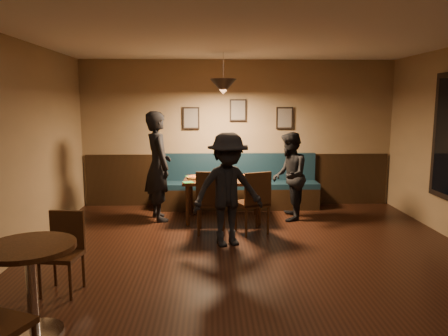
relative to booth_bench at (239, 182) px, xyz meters
name	(u,v)px	position (x,y,z in m)	size (l,w,h in m)	color
floor	(256,274)	(0.00, -3.20, -0.50)	(7.00, 7.00, 0.00)	black
ceiling	(259,26)	(0.00, -3.20, 2.30)	(7.00, 7.00, 0.00)	silver
wall_back	(238,134)	(0.00, 0.30, 0.90)	(6.00, 6.00, 0.00)	#8C704F
wall_front	(382,289)	(0.00, -6.70, 0.90)	(6.00, 6.00, 0.00)	#8C704F
wainscot	(238,180)	(0.00, 0.27, 0.00)	(5.88, 0.06, 1.00)	black
booth_bench	(239,182)	(0.00, 0.00, 0.00)	(3.00, 0.60, 1.00)	#0F232D
picture_left	(191,118)	(-0.90, 0.27, 1.20)	(0.32, 0.04, 0.42)	black
picture_center	(238,110)	(0.00, 0.27, 1.35)	(0.32, 0.04, 0.42)	black
picture_right	(285,118)	(0.90, 0.27, 1.20)	(0.32, 0.04, 0.42)	black
pendant_lamp	(223,87)	(-0.32, -0.83, 1.75)	(0.44, 0.44, 0.25)	black
dining_table	(223,199)	(-0.32, -0.83, -0.15)	(1.32, 0.85, 0.71)	black
chair_near_left	(211,201)	(-0.52, -1.56, -0.01)	(0.43, 0.43, 0.98)	black
chair_near_right	(252,202)	(0.10, -1.59, -0.01)	(0.43, 0.43, 0.97)	black
diner_left	(158,166)	(-1.42, -0.78, 0.43)	(0.68, 0.44, 1.85)	black
diner_right	(289,176)	(0.81, -0.84, 0.25)	(0.73, 0.57, 1.50)	black
diner_front	(228,190)	(-0.29, -2.15, 0.29)	(1.02, 0.59, 1.58)	black
pizza_a	(197,177)	(-0.76, -0.75, 0.23)	(0.34, 0.34, 0.04)	#C28724
pizza_b	(222,180)	(-0.35, -1.06, 0.23)	(0.32, 0.32, 0.04)	orange
pizza_c	(248,176)	(0.12, -0.66, 0.23)	(0.32, 0.32, 0.04)	orange
soda_glass	(259,178)	(0.26, -1.17, 0.28)	(0.06, 0.06, 0.14)	black
tabasco_bottle	(257,176)	(0.26, -0.85, 0.26)	(0.02, 0.02, 0.11)	#A5050D
napkin_a	(190,176)	(-0.89, -0.57, 0.21)	(0.15, 0.15, 0.01)	#1D6D2F
napkin_b	(188,182)	(-0.89, -1.14, 0.21)	(0.17, 0.17, 0.01)	#1A652E
cutlery_set	(223,183)	(-0.33, -1.23, 0.21)	(0.02, 0.20, 0.00)	silver
cafe_table	(32,291)	(-2.05, -4.47, -0.10)	(0.76, 0.76, 0.81)	#331D0E
cafe_chair_far	(61,254)	(-2.09, -3.64, -0.08)	(0.37, 0.37, 0.85)	#32180E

